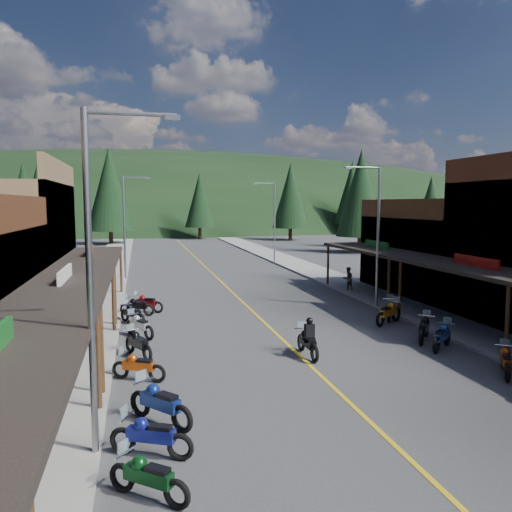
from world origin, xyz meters
TOP-DOWN VIEW (x-y plane):
  - ground at (0.00, 0.00)m, footprint 220.00×220.00m
  - centerline at (0.00, 20.00)m, footprint 0.15×90.00m
  - sidewalk_west at (-8.70, 20.00)m, footprint 3.40×94.00m
  - sidewalk_east at (8.70, 20.00)m, footprint 3.40×94.00m
  - shop_east_3 at (13.75, 11.30)m, footprint 10.90×10.20m
  - streetlight_0 at (-6.95, -6.00)m, footprint 2.16×0.18m
  - streetlight_1 at (-6.95, 22.00)m, footprint 2.16×0.18m
  - streetlight_2 at (6.95, 8.00)m, footprint 2.16×0.18m
  - streetlight_3 at (6.95, 30.00)m, footprint 2.16×0.18m
  - ridge_hill at (0.00, 135.00)m, footprint 310.00×140.00m
  - pine_1 at (-24.00, 70.00)m, footprint 5.88×5.88m
  - pine_2 at (-10.00, 58.00)m, footprint 6.72×6.72m
  - pine_3 at (4.00, 66.00)m, footprint 5.04×5.04m
  - pine_4 at (18.00, 60.00)m, footprint 5.88×5.88m
  - pine_5 at (34.00, 72.00)m, footprint 6.72×6.72m
  - pine_6 at (46.00, 64.00)m, footprint 5.04×5.04m
  - pine_9 at (24.00, 45.00)m, footprint 4.93×4.93m
  - pine_10 at (-18.00, 50.00)m, footprint 5.38×5.38m
  - pine_11 at (20.00, 38.00)m, footprint 5.82×5.82m
  - bike_west_4 at (-5.93, -8.03)m, footprint 1.88×1.69m
  - bike_west_5 at (-5.84, -6.30)m, footprint 2.11×1.48m
  - bike_west_6 at (-5.55, -4.57)m, footprint 2.05×2.24m
  - bike_west_7 at (-6.12, -1.03)m, footprint 1.98×1.47m
  - bike_west_8 at (-6.12, 1.61)m, footprint 1.52×2.14m
  - bike_west_9 at (-6.07, 4.57)m, footprint 1.67×2.10m
  - bike_west_10 at (-6.40, 7.18)m, footprint 1.63×1.99m
  - bike_west_11 at (-6.20, 9.09)m, footprint 1.98×1.43m
  - bike_west_12 at (-5.70, 9.77)m, footprint 2.03×1.59m
  - bike_east_6 at (6.22, -3.38)m, footprint 1.62×1.97m
  - bike_east_7 at (5.91, -0.12)m, footprint 2.02×1.86m
  - bike_east_8 at (5.86, 1.11)m, footprint 1.89×2.09m
  - bike_east_9 at (5.87, 4.28)m, footprint 2.25×1.82m
  - bike_east_10 at (6.40, 5.21)m, footprint 1.56×2.09m
  - rider_on_bike at (0.27, 0.20)m, footprint 0.74×2.13m
  - pedestrian_east_b at (7.51, 12.97)m, footprint 0.84×0.60m

SIDE VIEW (x-z plane):
  - ground at x=0.00m, z-range 0.00..0.00m
  - ridge_hill at x=0.00m, z-range -30.00..30.00m
  - centerline at x=0.00m, z-range 0.00..0.01m
  - sidewalk_west at x=-8.70m, z-range 0.00..0.15m
  - sidewalk_east at x=8.70m, z-range 0.00..0.15m
  - bike_west_11 at x=-6.20m, z-range 0.00..1.09m
  - bike_west_4 at x=-5.93m, z-range 0.00..1.09m
  - bike_west_7 at x=-6.12m, z-range 0.00..1.09m
  - bike_east_6 at x=6.22m, z-range 0.00..1.11m
  - bike_west_10 at x=-6.40m, z-range 0.00..1.12m
  - bike_west_12 at x=-5.70m, z-range 0.00..1.13m
  - bike_east_10 at x=6.40m, z-range 0.00..1.15m
  - bike_west_5 at x=-5.84m, z-range 0.00..1.15m
  - bike_west_8 at x=-6.12m, z-range 0.00..1.17m
  - bike_west_9 at x=-6.07m, z-range 0.00..1.17m
  - bike_east_7 at x=5.91m, z-range 0.00..1.18m
  - bike_east_8 at x=5.86m, z-range 0.00..1.21m
  - bike_east_9 at x=5.87m, z-range 0.00..1.26m
  - rider_on_bike at x=0.27m, z-range -0.16..1.45m
  - bike_west_6 at x=-5.55m, z-range 0.00..1.30m
  - pedestrian_east_b at x=7.51m, z-range 0.15..1.71m
  - shop_east_3 at x=13.75m, z-range -0.57..5.63m
  - streetlight_0 at x=-6.95m, z-range 0.46..8.46m
  - streetlight_1 at x=-6.95m, z-range 0.46..8.46m
  - streetlight_2 at x=6.95m, z-range 0.46..8.46m
  - streetlight_3 at x=6.95m, z-range 0.46..8.46m
  - pine_9 at x=24.00m, z-range 0.98..11.78m
  - pine_3 at x=4.00m, z-range 0.98..11.98m
  - pine_6 at x=46.00m, z-range 0.98..11.98m
  - pine_10 at x=-18.00m, z-range 0.98..12.58m
  - pine_11 at x=20.00m, z-range 0.99..13.39m
  - pine_1 at x=-24.00m, z-range 0.99..13.49m
  - pine_4 at x=18.00m, z-range 0.99..13.49m
  - pine_2 at x=-10.00m, z-range 0.99..14.99m
  - pine_5 at x=34.00m, z-range 0.99..14.99m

